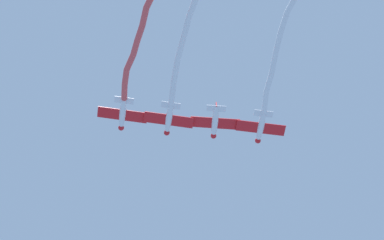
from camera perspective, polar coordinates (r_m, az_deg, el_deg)
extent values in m
ellipsoid|color=white|center=(80.75, 7.15, -0.68)|extent=(5.03, 1.77, 1.01)
sphere|color=red|center=(81.79, 6.84, -2.13)|extent=(0.98, 0.98, 0.86)
ellipsoid|color=#1E2D4C|center=(81.35, 7.04, -0.94)|extent=(1.32, 0.86, 0.54)
cube|color=red|center=(80.70, 7.14, -0.83)|extent=(2.79, 7.36, 0.13)
cube|color=white|center=(79.95, 7.42, 0.66)|extent=(1.37, 2.92, 0.11)
cube|color=red|center=(80.46, 7.36, 0.77)|extent=(1.13, 0.31, 1.39)
cylinder|color=white|center=(79.25, 7.60, 1.89)|extent=(3.11, 1.07, 1.23)
cylinder|color=white|center=(78.64, 7.99, 3.90)|extent=(3.04, 1.50, 1.36)
cylinder|color=white|center=(78.03, 8.48, 5.93)|extent=(3.13, 1.26, 0.99)
cylinder|color=white|center=(77.45, 8.93, 7.96)|extent=(2.98, 1.38, 1.22)
cylinder|color=white|center=(77.11, 9.50, 9.96)|extent=(3.04, 1.58, 1.19)
cylinder|color=white|center=(76.81, 10.38, 11.89)|extent=(2.95, 2.02, 0.90)
sphere|color=white|center=(79.66, 7.48, 0.87)|extent=(0.79, 0.79, 0.79)
sphere|color=white|center=(78.87, 7.72, 2.92)|extent=(0.79, 0.79, 0.79)
sphere|color=white|center=(78.44, 8.27, 4.89)|extent=(0.79, 0.79, 0.79)
sphere|color=white|center=(77.65, 8.68, 6.97)|extent=(0.79, 0.79, 0.79)
sphere|color=white|center=(77.27, 9.17, 8.96)|extent=(0.79, 0.79, 0.79)
sphere|color=white|center=(76.99, 9.84, 10.96)|extent=(0.79, 0.79, 0.79)
ellipsoid|color=white|center=(80.16, 2.39, -0.16)|extent=(5.01, 1.50, 1.01)
sphere|color=red|center=(81.23, 2.24, -1.64)|extent=(0.94, 0.94, 0.86)
ellipsoid|color=#1E2D4C|center=(80.77, 2.34, -0.43)|extent=(1.30, 0.79, 0.54)
cube|color=red|center=(80.11, 2.39, -0.31)|extent=(2.40, 7.31, 0.13)
cube|color=white|center=(79.34, 2.53, 1.20)|extent=(1.22, 2.89, 0.11)
cube|color=red|center=(79.86, 2.51, 1.30)|extent=(1.13, 0.25, 1.39)
ellipsoid|color=white|center=(79.60, -2.41, 0.16)|extent=(5.04, 1.87, 1.01)
sphere|color=red|center=(80.67, -2.63, -1.32)|extent=(1.00, 1.00, 0.86)
ellipsoid|color=#1E2D4C|center=(80.21, -2.46, -0.11)|extent=(1.33, 0.88, 0.54)
cube|color=red|center=(79.55, -2.43, 0.01)|extent=(2.93, 7.37, 0.13)
cube|color=white|center=(78.78, -2.21, 1.53)|extent=(1.43, 2.93, 0.11)
cube|color=red|center=(79.30, -2.21, 1.63)|extent=(1.13, 0.33, 1.39)
cylinder|color=white|center=(77.75, -2.03, 2.91)|extent=(3.61, 1.37, 0.85)
cylinder|color=white|center=(76.36, -1.69, 5.22)|extent=(3.49, 1.48, 1.00)
cylinder|color=white|center=(75.28, -1.20, 7.42)|extent=(3.15, 1.67, 1.01)
cylinder|color=white|center=(74.45, -0.60, 9.59)|extent=(3.23, 1.67, 0.87)
cylinder|color=white|center=(73.72, 0.15, 11.84)|extent=(3.31, 2.00, 1.01)
sphere|color=white|center=(78.48, -2.18, 1.74)|extent=(0.83, 0.83, 0.83)
sphere|color=white|center=(77.05, -1.89, 4.10)|extent=(0.83, 0.83, 0.83)
sphere|color=white|center=(75.69, -1.49, 6.37)|extent=(0.83, 0.83, 0.83)
sphere|color=white|center=(74.89, -0.90, 8.48)|extent=(0.83, 0.83, 0.83)
sphere|color=white|center=(74.03, -0.30, 10.71)|extent=(0.83, 0.83, 0.83)
ellipsoid|color=white|center=(80.14, -7.20, 0.68)|extent=(5.04, 1.86, 1.01)
sphere|color=red|center=(81.21, -7.36, -0.80)|extent=(1.00, 1.00, 0.86)
ellipsoid|color=#1E2D4C|center=(80.75, -7.21, 0.41)|extent=(1.33, 0.88, 0.54)
cube|color=red|center=(80.09, -7.22, 0.53)|extent=(2.92, 7.37, 0.13)
cube|color=white|center=(79.31, -7.06, 2.04)|extent=(1.42, 2.93, 0.11)
cube|color=red|center=(79.83, -7.02, 2.14)|extent=(1.13, 0.33, 1.39)
cylinder|color=#DB4C4C|center=(78.52, -7.02, 2.94)|extent=(2.26, 1.08, 0.98)
cylinder|color=#DB4C4C|center=(77.46, -6.89, 4.41)|extent=(2.60, 1.31, 1.06)
cylinder|color=#DB4C4C|center=(76.57, -6.45, 5.97)|extent=(2.54, 1.80, 1.08)
cylinder|color=#DB4C4C|center=(75.86, -5.90, 7.46)|extent=(2.30, 1.48, 0.90)
cylinder|color=#DB4C4C|center=(75.01, -5.43, 8.97)|extent=(2.59, 1.65, 1.06)
cylinder|color=#DB4C4C|center=(74.09, -4.96, 10.65)|extent=(2.72, 1.50, 1.06)
cylinder|color=#DB4C4C|center=(73.39, -4.38, 12.28)|extent=(2.34, 1.80, 0.92)
sphere|color=#DB4C4C|center=(79.02, -7.04, 2.26)|extent=(0.84, 0.84, 0.84)
sphere|color=#DB4C4C|center=(78.03, -7.00, 3.63)|extent=(0.84, 0.84, 0.84)
sphere|color=#DB4C4C|center=(76.90, -6.79, 5.20)|extent=(0.84, 0.84, 0.84)
sphere|color=#DB4C4C|center=(76.26, -6.11, 6.74)|extent=(0.84, 0.84, 0.84)
sphere|color=#DB4C4C|center=(75.49, -5.70, 8.18)|extent=(0.84, 0.84, 0.84)
sphere|color=#DB4C4C|center=(74.55, -5.16, 9.76)|extent=(0.84, 0.84, 0.84)
sphere|color=#DB4C4C|center=(73.64, -4.76, 11.54)|extent=(0.84, 0.84, 0.84)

